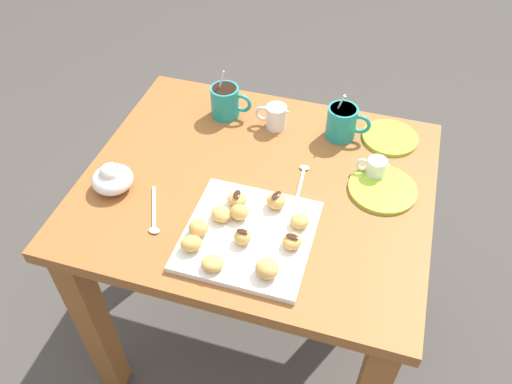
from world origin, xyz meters
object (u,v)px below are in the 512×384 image
object	(u,v)px
pastry_plate_square	(249,235)
saucer_lime_right	(383,189)
cream_pitcher_white	(276,116)
beignet_3	(300,221)
saucer_lime_left	(390,138)
beignet_5	(240,213)
dining_table	(257,219)
coffee_mug_teal_left	(226,101)
beignet_2	(213,263)
beignet_1	(198,228)
beignet_7	(191,244)
chocolate_sauce_pitcher	(376,167)
ice_cream_bowl	(112,178)
beignet_4	(267,269)
beignet_8	(237,199)
coffee_mug_teal_right	(342,122)
beignet_9	(292,241)
beignet_0	(276,201)
beignet_10	(221,214)
beignet_6	(243,237)

from	to	relation	value
pastry_plate_square	saucer_lime_right	xyz separation A→B (m)	(0.29, 0.25, -0.00)
cream_pitcher_white	beignet_3	world-z (taller)	cream_pitcher_white
saucer_lime_left	beignet_5	xyz separation A→B (m)	(-0.31, -0.43, 0.03)
dining_table	coffee_mug_teal_left	size ratio (longest dim) A/B	6.18
beignet_2	dining_table	bearing A→B (deg)	87.99
beignet_1	beignet_7	xyz separation A→B (m)	(0.00, -0.05, -0.00)
coffee_mug_teal_left	beignet_1	world-z (taller)	coffee_mug_teal_left
chocolate_sauce_pitcher	beignet_1	xyz separation A→B (m)	(-0.37, -0.34, 0.00)
saucer_lime_left	ice_cream_bowl	bearing A→B (deg)	-148.52
coffee_mug_teal_left	beignet_7	bearing A→B (deg)	-79.47
ice_cream_bowl	saucer_lime_left	size ratio (longest dim) A/B	0.67
saucer_lime_left	beignet_4	world-z (taller)	beignet_4
pastry_plate_square	beignet_1	bearing A→B (deg)	-163.61
saucer_lime_right	beignet_5	xyz separation A→B (m)	(-0.32, -0.21, 0.03)
beignet_1	beignet_8	size ratio (longest dim) A/B	0.95
coffee_mug_teal_right	beignet_7	distance (m)	0.58
saucer_lime_right	beignet_9	xyz separation A→B (m)	(-0.18, -0.26, 0.03)
coffee_mug_teal_right	beignet_7	world-z (taller)	coffee_mug_teal_right
beignet_8	beignet_9	bearing A→B (deg)	-28.96
beignet_8	saucer_lime_left	bearing A→B (deg)	48.87
saucer_lime_right	beignet_4	bearing A→B (deg)	-121.10
cream_pitcher_white	beignet_1	bearing A→B (deg)	-97.62
coffee_mug_teal_right	beignet_3	size ratio (longest dim) A/B	3.23
beignet_0	beignet_10	size ratio (longest dim) A/B	0.93
beignet_5	ice_cream_bowl	bearing A→B (deg)	176.87
dining_table	beignet_2	bearing A→B (deg)	-92.01
beignet_3	beignet_8	distance (m)	0.17
dining_table	saucer_lime_left	distance (m)	0.45
beignet_2	beignet_3	size ratio (longest dim) A/B	1.11
cream_pitcher_white	beignet_6	distance (m)	0.46
saucer_lime_left	beignet_8	xyz separation A→B (m)	(-0.34, -0.39, 0.03)
beignet_6	beignet_10	world-z (taller)	beignet_6
coffee_mug_teal_left	beignet_7	xyz separation A→B (m)	(0.10, -0.52, -0.02)
beignet_3	beignet_6	distance (m)	0.14
beignet_10	beignet_7	bearing A→B (deg)	-107.61
saucer_lime_left	pastry_plate_square	bearing A→B (deg)	-120.90
beignet_1	beignet_4	world-z (taller)	same
ice_cream_bowl	beignet_5	distance (m)	0.35
dining_table	beignet_0	size ratio (longest dim) A/B	19.38
ice_cream_bowl	chocolate_sauce_pitcher	size ratio (longest dim) A/B	1.16
beignet_6	beignet_9	world-z (taller)	beignet_6
ice_cream_bowl	beignet_4	bearing A→B (deg)	-19.11
beignet_7	beignet_1	bearing A→B (deg)	91.17
coffee_mug_teal_right	chocolate_sauce_pitcher	distance (m)	0.18
coffee_mug_teal_right	saucer_lime_left	size ratio (longest dim) A/B	0.94
pastry_plate_square	beignet_6	distance (m)	0.04
coffee_mug_teal_left	beignet_1	xyz separation A→B (m)	(0.10, -0.47, -0.02)
cream_pitcher_white	beignet_9	distance (m)	0.46
chocolate_sauce_pitcher	beignet_6	bearing A→B (deg)	-128.51
dining_table	beignet_8	xyz separation A→B (m)	(-0.02, -0.11, 0.18)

